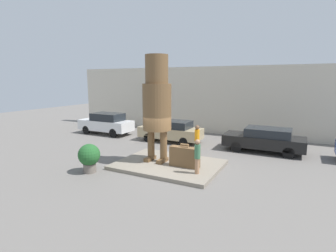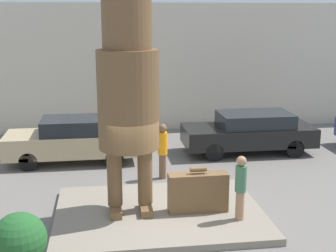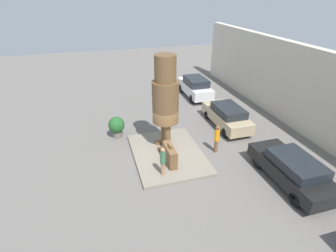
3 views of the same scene
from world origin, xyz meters
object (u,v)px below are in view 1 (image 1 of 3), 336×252
worker_hivis (197,138)px  planter_pot (89,156)px  statue_figure (157,100)px  parked_car_white (106,123)px  giant_suitcase (185,157)px  parked_car_black (265,139)px  tourist (197,155)px  parked_car_tan (171,131)px

worker_hivis → planter_pot: bearing=-122.6°
statue_figure → parked_car_white: size_ratio=1.21×
statue_figure → giant_suitcase: 3.14m
statue_figure → parked_car_black: size_ratio=1.15×
giant_suitcase → parked_car_white: 10.42m
planter_pot → giant_suitcase: bearing=31.2°
giant_suitcase → tourist: size_ratio=0.93×
tourist → parked_car_tan: (-4.15, 5.67, -0.24)m
parked_car_tan → worker_hivis: (2.77, -2.09, 0.15)m
parked_car_black → tourist: bearing=70.2°
tourist → planter_pot: bearing=-160.1°
statue_figure → giant_suitcase: statue_figure is taller
parked_car_white → parked_car_black: 12.12m
tourist → parked_car_black: tourist is taller
parked_car_white → planter_pot: (5.24, -7.40, -0.12)m
statue_figure → parked_car_tan: (-1.60, 4.80, -2.53)m
parked_car_black → planter_pot: bearing=47.9°
giant_suitcase → worker_hivis: size_ratio=0.85×
tourist → planter_pot: size_ratio=1.14×
statue_figure → parked_car_tan: bearing=108.5°
giant_suitcase → parked_car_tan: bearing=122.9°
statue_figure → parked_car_tan: statue_figure is taller
statue_figure → parked_car_tan: size_ratio=1.20×
parked_car_tan → worker_hivis: worker_hivis is taller
giant_suitcase → parked_car_black: size_ratio=0.31×
giant_suitcase → planter_pot: planter_pot is taller
planter_pot → worker_hivis: size_ratio=0.80×
giant_suitcase → parked_car_black: 6.05m
tourist → giant_suitcase: bearing=144.9°
tourist → parked_car_white: size_ratio=0.35×
parked_car_tan → planter_pot: (-0.62, -7.39, -0.01)m
parked_car_black → worker_hivis: worker_hivis is taller
parked_car_tan → tourist: bearing=126.2°
worker_hivis → giant_suitcase: bearing=-80.5°
statue_figure → parked_car_black: bearing=47.1°
giant_suitcase → planter_pot: 4.53m
parked_car_black → worker_hivis: size_ratio=2.72×
parked_car_black → parked_car_white: bearing=1.0°
planter_pot → parked_car_white: bearing=125.3°
parked_car_white → worker_hivis: worker_hivis is taller
worker_hivis → statue_figure: bearing=-113.2°
tourist → worker_hivis: 3.83m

